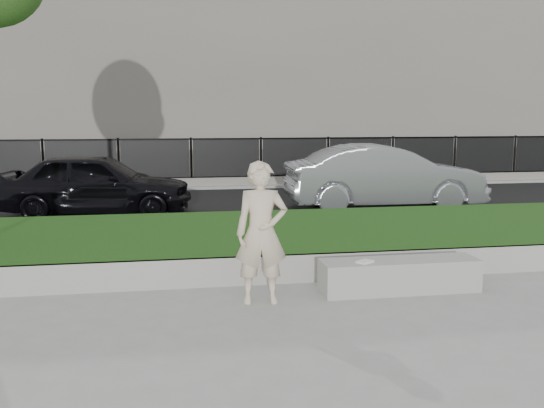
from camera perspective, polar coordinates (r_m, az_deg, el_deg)
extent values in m
plane|color=gray|center=(7.51, 1.03, -9.68)|extent=(90.00, 90.00, 0.00)
cube|color=#15330C|center=(10.32, -2.13, -3.49)|extent=(34.00, 4.00, 0.40)
cube|color=gray|center=(8.43, -0.31, -6.22)|extent=(34.00, 0.08, 0.40)
cube|color=black|center=(15.73, -4.84, -0.03)|extent=(34.00, 7.00, 0.04)
cube|color=gray|center=(20.18, -5.98, 1.94)|extent=(34.00, 3.00, 0.12)
cube|color=slate|center=(19.17, -5.78, 2.14)|extent=(32.00, 0.30, 0.24)
cube|color=black|center=(19.11, -5.81, 4.02)|extent=(32.00, 0.04, 1.50)
cube|color=black|center=(19.07, -5.84, 6.12)|extent=(32.00, 0.05, 0.05)
cube|color=black|center=(19.15, -5.78, 2.53)|extent=(32.00, 0.05, 0.05)
cube|color=slate|center=(27.17, -7.20, 14.03)|extent=(34.00, 10.00, 10.00)
cube|color=gray|center=(8.27, 11.90, -6.59)|extent=(2.11, 0.53, 0.43)
imported|color=beige|center=(7.48, -0.99, -2.73)|extent=(0.67, 0.47, 1.77)
cube|color=white|center=(7.97, 8.73, -5.38)|extent=(0.26, 0.25, 0.02)
imported|color=black|center=(14.28, -16.20, 1.81)|extent=(4.43, 2.23, 1.45)
imported|color=gray|center=(14.99, 10.47, 2.53)|extent=(4.80, 1.79, 1.57)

